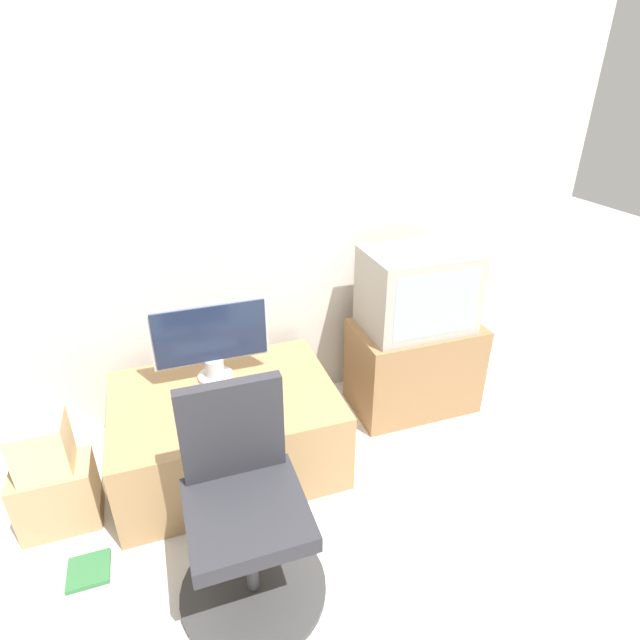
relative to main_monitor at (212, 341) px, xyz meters
name	(u,v)px	position (x,y,z in m)	size (l,w,h in m)	color
ground_plane	(327,570)	(0.29, -0.95, -0.67)	(12.00, 12.00, 0.00)	beige
wall_back	(245,196)	(0.29, 0.37, 0.63)	(4.40, 0.05, 2.60)	beige
desk	(228,429)	(0.02, -0.16, -0.45)	(1.11, 0.81, 0.44)	#937047
side_stand	(413,366)	(1.18, -0.02, -0.39)	(0.74, 0.45, 0.56)	olive
main_monitor	(212,341)	(0.00, 0.00, 0.00)	(0.59, 0.18, 0.43)	#B2B2B7
keyboard	(225,415)	(-0.01, -0.34, -0.22)	(0.36, 0.12, 0.01)	silver
mouse	(272,405)	(0.22, -0.34, -0.21)	(0.05, 0.03, 0.02)	#4C4C51
crt_tv	(418,290)	(1.16, -0.01, 0.12)	(0.60, 0.42, 0.47)	gray
office_chair	(246,519)	(-0.03, -0.89, -0.30)	(0.59, 0.59, 0.90)	#333333
cardboard_box_lower	(58,496)	(-0.79, -0.31, -0.51)	(0.34, 0.22, 0.33)	#A3845B
cardboard_box_upper	(41,446)	(-0.79, -0.31, -0.21)	(0.22, 0.21, 0.26)	#D1B27F
book	(89,571)	(-0.67, -0.63, -0.66)	(0.17, 0.17, 0.02)	#2D6638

